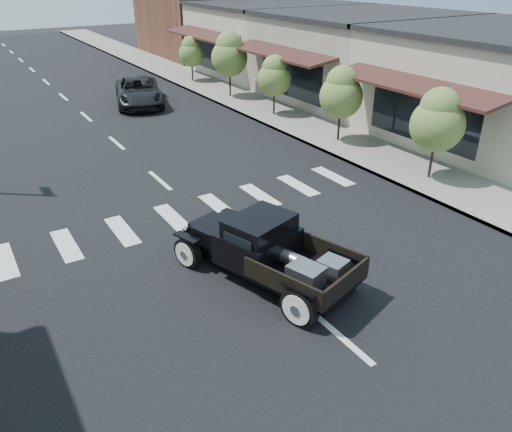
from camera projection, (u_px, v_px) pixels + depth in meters
ground at (264, 271)px, 12.80m from camera, size 120.00×120.00×0.00m
road at (97, 126)px, 24.17m from camera, size 14.00×80.00×0.02m
road_markings at (132, 157)px, 20.38m from camera, size 12.00×60.00×0.06m
sidewalk_right at (247, 102)px, 28.14m from camera, size 3.00×80.00×0.15m
storefront_near at (503, 86)px, 21.87m from camera, size 10.00×9.00×4.50m
storefront_mid at (362, 57)px, 28.69m from camera, size 10.00×9.00×4.50m
storefront_far at (275, 39)px, 35.52m from camera, size 10.00×9.00×4.50m
far_building_right at (215, 10)px, 42.77m from camera, size 11.00×10.00×7.00m
small_tree_a at (435, 136)px, 17.36m from camera, size 1.87×1.87×3.11m
small_tree_b at (340, 105)px, 21.20m from camera, size 1.83×1.83×3.06m
small_tree_c at (274, 86)px, 25.11m from camera, size 1.69×1.69×2.81m
small_tree_d at (230, 65)px, 28.46m from camera, size 2.07×2.07×3.44m
small_tree_e at (192, 59)px, 32.50m from camera, size 1.62×1.62×2.70m
hotrod_pickup at (267, 249)px, 12.12m from camera, size 3.63×5.32×1.69m
second_car at (139, 92)px, 27.58m from camera, size 3.72×5.65×1.44m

